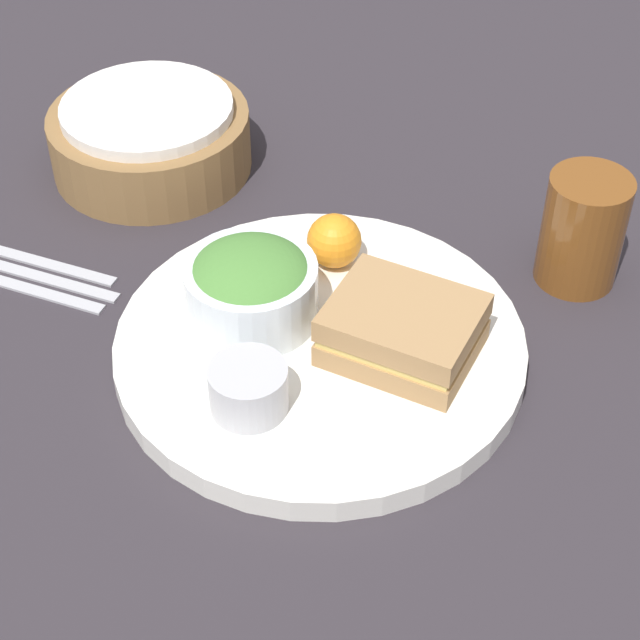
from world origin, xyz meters
The scene contains 11 objects.
ground_plane centered at (0.00, 0.00, 0.00)m, with size 4.00×4.00×0.00m, color #2D282D.
plate centered at (0.00, 0.00, 0.01)m, with size 0.34×0.34×0.02m, color white.
sandwich centered at (0.07, -0.01, 0.05)m, with size 0.14×0.13×0.05m.
salad_bowl centered at (-0.06, 0.02, 0.05)m, with size 0.11×0.11×0.07m.
dressing_cup centered at (-0.04, -0.08, 0.04)m, with size 0.06×0.06×0.04m, color #B7B7BC.
orange_wedge centered at (0.00, 0.10, 0.05)m, with size 0.05×0.05×0.05m, color orange.
drink_glass centered at (0.21, 0.13, 0.05)m, with size 0.07×0.07×0.10m, color brown.
bread_basket centered at (-0.20, 0.25, 0.04)m, with size 0.20×0.20×0.07m.
fork centered at (-0.28, 0.05, 0.00)m, with size 0.18×0.01×0.01m, color #B2B2B7.
knife centered at (-0.28, 0.07, 0.00)m, with size 0.19×0.01×0.01m, color #B2B2B7.
spoon centered at (-0.27, 0.09, 0.00)m, with size 0.16×0.01×0.01m, color #B2B2B7.
Camera 1 is at (0.08, -0.63, 0.62)m, focal length 60.00 mm.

